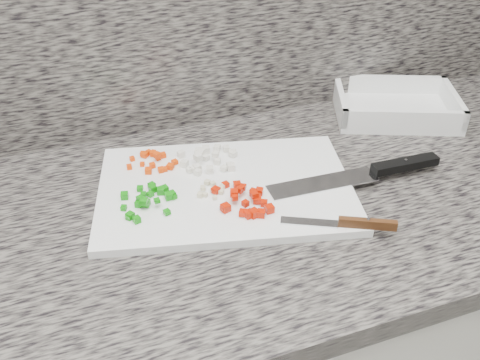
% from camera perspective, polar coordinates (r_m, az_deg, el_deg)
% --- Properties ---
extents(countertop, '(3.96, 0.64, 0.04)m').
position_cam_1_polar(countertop, '(0.92, -5.34, -4.32)').
color(countertop, '#615D56').
rests_on(countertop, cabinet).
extents(cutting_board, '(0.50, 0.39, 0.01)m').
position_cam_1_polar(cutting_board, '(0.95, -1.55, -0.94)').
color(cutting_board, white).
rests_on(cutting_board, countertop).
extents(carrot_pile, '(0.09, 0.08, 0.02)m').
position_cam_1_polar(carrot_pile, '(1.01, -9.16, 2.02)').
color(carrot_pile, '#E13C04').
rests_on(carrot_pile, cutting_board).
extents(onion_pile, '(0.11, 0.09, 0.02)m').
position_cam_1_polar(onion_pile, '(1.01, -3.57, 2.34)').
color(onion_pile, silver).
rests_on(onion_pile, cutting_board).
extents(green_pepper_pile, '(0.10, 0.10, 0.02)m').
position_cam_1_polar(green_pepper_pile, '(0.91, -9.67, -1.99)').
color(green_pepper_pile, '#0F7F0B').
rests_on(green_pepper_pile, cutting_board).
extents(red_pepper_pile, '(0.09, 0.11, 0.02)m').
position_cam_1_polar(red_pepper_pile, '(0.89, 0.55, -2.25)').
color(red_pepper_pile, '#BA1802').
rests_on(red_pepper_pile, cutting_board).
extents(garlic_pile, '(0.06, 0.06, 0.01)m').
position_cam_1_polar(garlic_pile, '(0.93, -3.05, -0.98)').
color(garlic_pile, beige).
rests_on(garlic_pile, cutting_board).
extents(chef_knife, '(0.33, 0.05, 0.02)m').
position_cam_1_polar(chef_knife, '(1.00, 14.46, 0.98)').
color(chef_knife, silver).
rests_on(chef_knife, cutting_board).
extents(paring_knife, '(0.17, 0.10, 0.02)m').
position_cam_1_polar(paring_knife, '(0.87, 11.93, -4.54)').
color(paring_knife, silver).
rests_on(paring_knife, cutting_board).
extents(tray, '(0.31, 0.27, 0.05)m').
position_cam_1_polar(tray, '(1.24, 16.22, 7.46)').
color(tray, white).
rests_on(tray, countertop).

